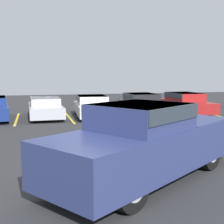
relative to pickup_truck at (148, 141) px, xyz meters
name	(u,v)px	position (x,y,z in m)	size (l,w,h in m)	color
ground_plane	(111,172)	(-0.73, 0.70, -0.92)	(60.00, 60.00, 0.00)	#2D2D30
stall_stripe_b	(17,119)	(-3.54, 11.09, -0.92)	(0.12, 5.02, 0.01)	yellow
stall_stripe_c	(69,117)	(-0.63, 11.09, -0.92)	(0.12, 5.02, 0.01)	yellow
stall_stripe_d	(117,115)	(2.28, 11.09, -0.92)	(0.12, 5.02, 0.01)	yellow
stall_stripe_e	(162,114)	(5.18, 11.09, -0.92)	(0.12, 5.02, 0.01)	yellow
stall_stripe_f	(204,113)	(8.09, 11.09, -0.92)	(0.12, 5.02, 0.01)	yellow
pickup_truck	(148,141)	(0.00, 0.00, 0.00)	(5.76, 4.82, 1.84)	navy
parked_sedan_b	(45,107)	(-1.96, 11.24, -0.30)	(1.88, 4.44, 1.15)	#B7BABF
parked_sedan_c	(92,106)	(0.69, 10.89, -0.25)	(2.06, 4.48, 1.25)	silver
parked_sedan_d	(141,104)	(3.76, 10.98, -0.23)	(1.86, 4.26, 1.31)	#232326
parked_sedan_e	(185,102)	(6.68, 10.99, -0.22)	(1.91, 4.76, 1.31)	maroon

